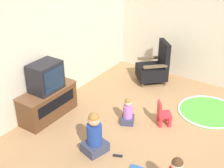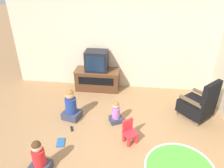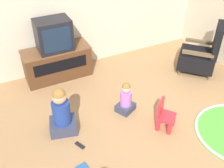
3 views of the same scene
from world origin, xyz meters
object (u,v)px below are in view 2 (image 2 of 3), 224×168
Objects in this scene: yellow_kid_chair at (130,133)px; child_watching_center at (116,113)px; book at (61,142)px; remote_control at (72,129)px; child_watching_right at (71,106)px; television at (97,61)px; black_armchair at (199,104)px; tv_cabinet at (97,79)px; child_watching_left at (39,158)px.

child_watching_center is (-0.31, 0.55, 0.03)m from yellow_kid_chair.
remote_control is at bearing -23.58° from book.
remote_control is at bearing -61.17° from child_watching_right.
television is 1.44m from child_watching_right.
book is at bearing 142.03° from remote_control.
television reaches higher than black_armchair.
television reaches higher than tv_cabinet.
television is 2.61m from black_armchair.
child_watching_left is 1.21× the size of child_watching_center.
black_armchair is at bearing -5.14° from yellow_kid_chair.
child_watching_center is at bearing 61.38° from child_watching_left.
television reaches higher than child_watching_center.
child_watching_right is at bearing -104.62° from television.
child_watching_right is at bearing -104.45° from tv_cabinet.
book is 1.65× the size of remote_control.
black_armchair is at bearing 21.60° from child_watching_right.
yellow_kid_chair is (-1.43, -0.91, -0.16)m from black_armchair.
black_armchair is 1.87× the size of child_watching_center.
black_armchair is (2.37, -0.97, -0.48)m from television.
child_watching_center is at bearing -64.79° from tv_cabinet.
yellow_kid_chair is 1.22m from remote_control.
tv_cabinet reaches higher than yellow_kid_chair.
black_armchair is 2.06× the size of yellow_kid_chair.
tv_cabinet is at bearing 90.04° from child_watching_left.
black_armchair is at bearing -22.54° from tv_cabinet.
yellow_kid_chair is at bearing 40.39° from child_watching_left.
child_watching_left is 2.41× the size of book.
book is at bearing -21.54° from black_armchair.
book is (-0.34, -2.10, -0.28)m from tv_cabinet.
yellow_kid_chair reaches higher than book.
tv_cabinet reaches higher than remote_control.
child_watching_left is at bearing -99.66° from television.
television is at bearing 89.98° from child_watching_left.
yellow_kid_chair is 1.64m from child_watching_left.
television is at bearing 89.95° from child_watching_right.
black_armchair is at bearing -13.75° from child_watching_center.
child_watching_right reaches higher than child_watching_left.
book is at bearing 88.85° from child_watching_left.
tv_cabinet reaches higher than book.
book is (-0.00, -0.78, -0.30)m from child_watching_right.
television is at bearing -90.00° from tv_cabinet.
yellow_kid_chair is (0.95, -1.89, -0.11)m from tv_cabinet.
yellow_kid_chair is 0.90× the size of child_watching_center.
book is at bearing -99.32° from television.
television reaches higher than yellow_kid_chair.
child_watching_left is 1.77m from child_watching_center.
child_watching_left is at bearing -153.65° from child_watching_center.
child_watching_right is (-2.71, -0.33, -0.03)m from black_armchair.
black_armchair is 1.32× the size of child_watching_right.
child_watching_center is 3.28× the size of remote_control.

